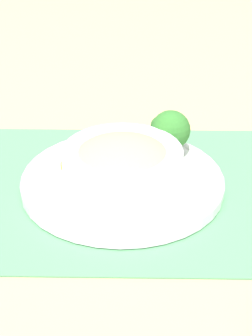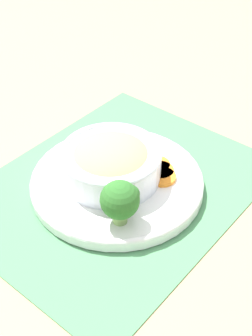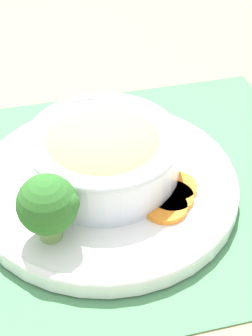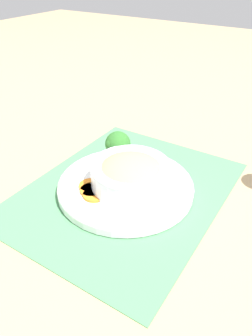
{
  "view_description": "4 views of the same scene",
  "coord_description": "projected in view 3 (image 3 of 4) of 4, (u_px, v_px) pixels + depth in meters",
  "views": [
    {
      "loc": [
        0.02,
        -0.7,
        0.43
      ],
      "look_at": [
        0.01,
        -0.01,
        0.04
      ],
      "focal_mm": 60.0,
      "sensor_mm": 36.0,
      "label": 1
    },
    {
      "loc": [
        0.45,
        0.39,
        0.54
      ],
      "look_at": [
        -0.0,
        0.02,
        0.05
      ],
      "focal_mm": 50.0,
      "sensor_mm": 36.0,
      "label": 2
    },
    {
      "loc": [
        0.09,
        0.45,
        0.44
      ],
      "look_at": [
        -0.02,
        0.02,
        0.05
      ],
      "focal_mm": 60.0,
      "sensor_mm": 36.0,
      "label": 3
    },
    {
      "loc": [
        -0.48,
        -0.31,
        0.44
      ],
      "look_at": [
        0.01,
        0.0,
        0.05
      ],
      "focal_mm": 35.0,
      "sensor_mm": 36.0,
      "label": 4
    }
  ],
  "objects": [
    {
      "name": "ground_plane",
      "position": [
        107.0,
        194.0,
        0.64
      ],
      "size": [
        4.0,
        4.0,
        0.0
      ],
      "primitive_type": "plane",
      "color": "tan"
    },
    {
      "name": "placemat",
      "position": [
        107.0,
        193.0,
        0.64
      ],
      "size": [
        0.5,
        0.39,
        0.0
      ],
      "color": "#4C8C59",
      "rests_on": "ground_plane"
    },
    {
      "name": "plate",
      "position": [
        107.0,
        184.0,
        0.63
      ],
      "size": [
        0.29,
        0.29,
        0.02
      ],
      "color": "white",
      "rests_on": "placemat"
    },
    {
      "name": "bowl",
      "position": [
        103.0,
        151.0,
        0.61
      ],
      "size": [
        0.17,
        0.17,
        0.07
      ],
      "color": "silver",
      "rests_on": "plate"
    },
    {
      "name": "broccoli_floret",
      "position": [
        48.0,
        205.0,
        0.53
      ],
      "size": [
        0.06,
        0.06,
        0.07
      ],
      "color": "#759E51",
      "rests_on": "plate"
    },
    {
      "name": "carrot_slice_near",
      "position": [
        165.0,
        207.0,
        0.59
      ],
      "size": [
        0.05,
        0.05,
        0.01
      ],
      "color": "orange",
      "rests_on": "plate"
    },
    {
      "name": "carrot_slice_middle",
      "position": [
        172.0,
        197.0,
        0.6
      ],
      "size": [
        0.05,
        0.05,
        0.01
      ],
      "color": "orange",
      "rests_on": "plate"
    },
    {
      "name": "carrot_slice_far",
      "position": [
        175.0,
        187.0,
        0.61
      ],
      "size": [
        0.05,
        0.05,
        0.01
      ],
      "color": "orange",
      "rests_on": "plate"
    }
  ]
}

